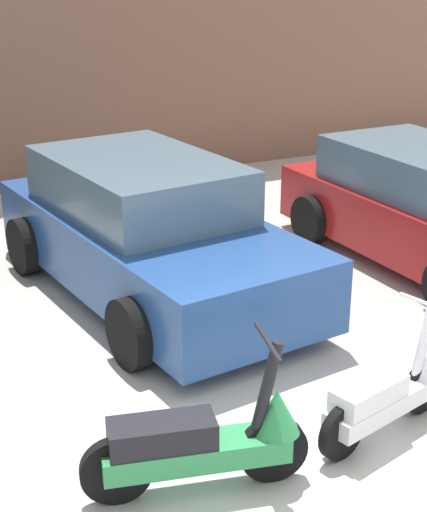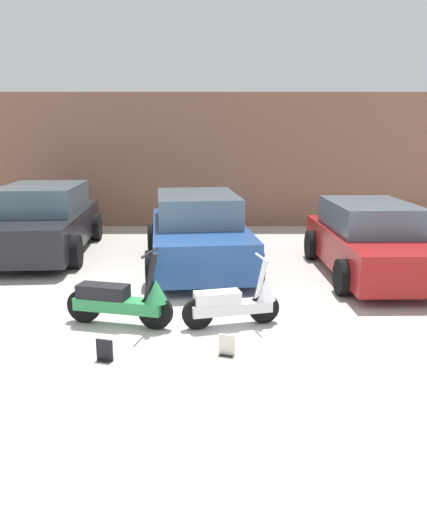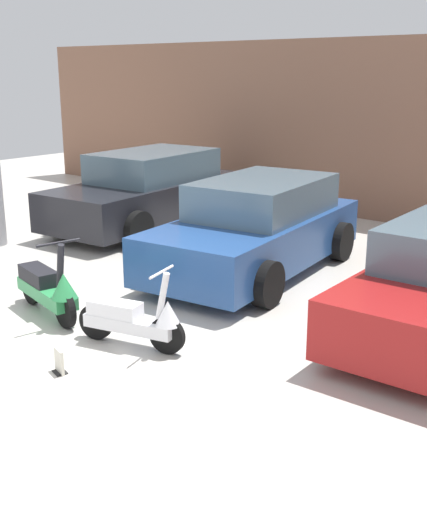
{
  "view_description": "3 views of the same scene",
  "coord_description": "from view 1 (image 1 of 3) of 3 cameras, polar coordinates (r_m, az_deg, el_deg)",
  "views": [
    {
      "loc": [
        -2.47,
        -3.33,
        3.33
      ],
      "look_at": [
        0.43,
        2.48,
        0.84
      ],
      "focal_mm": 55.0,
      "sensor_mm": 36.0,
      "label": 1
    },
    {
      "loc": [
        0.64,
        -5.82,
        2.55
      ],
      "look_at": [
        0.62,
        1.77,
        0.69
      ],
      "focal_mm": 35.0,
      "sensor_mm": 36.0,
      "label": 2
    },
    {
      "loc": [
        5.81,
        -4.05,
        3.0
      ],
      "look_at": [
        0.65,
        2.37,
        0.61
      ],
      "focal_mm": 45.0,
      "sensor_mm": 36.0,
      "label": 3
    }
  ],
  "objects": [
    {
      "name": "wall_back",
      "position": [
        11.92,
        -14.74,
        13.06
      ],
      "size": [
        19.6,
        0.12,
        3.65
      ],
      "primitive_type": "cube",
      "color": "#845B47",
      "rests_on": "ground_plane"
    },
    {
      "name": "scooter_front_right",
      "position": [
        6.0,
        12.76,
        -9.54
      ],
      "size": [
        1.34,
        0.6,
        0.95
      ],
      "rotation": [
        0.0,
        0.0,
        0.24
      ],
      "color": "black",
      "rests_on": "ground_plane"
    },
    {
      "name": "car_rear_center",
      "position": [
        8.12,
        -4.8,
        1.82
      ],
      "size": [
        2.36,
        4.33,
        1.41
      ],
      "rotation": [
        0.0,
        0.0,
        -1.46
      ],
      "color": "navy",
      "rests_on": "ground_plane"
    },
    {
      "name": "scooter_front_left",
      "position": [
        5.25,
        -0.53,
        -13.26
      ],
      "size": [
        1.5,
        0.67,
        1.06
      ],
      "rotation": [
        0.0,
        0.0,
        -0.24
      ],
      "color": "black",
      "rests_on": "ground_plane"
    }
  ]
}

